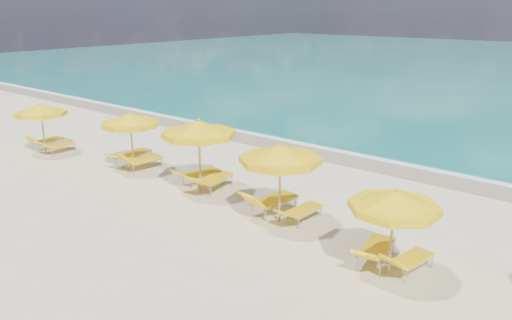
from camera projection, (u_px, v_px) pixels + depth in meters
The scene contains 19 objects.
ground_plane at pixel (226, 207), 15.83m from camera, with size 120.00×120.00×0.00m, color beige.
wet_sand_band at pixel (343, 155), 21.30m from camera, with size 120.00×2.60×0.01m, color tan.
foam_line at pixel (353, 151), 21.89m from camera, with size 120.00×1.20×0.03m, color white.
whitecap_near at pixel (337, 105), 32.03m from camera, with size 14.00×0.36×0.05m, color white.
umbrella_0 at pixel (41, 110), 21.21m from camera, with size 2.77×2.77×2.18m.
umbrella_1 at pixel (130, 120), 18.99m from camera, with size 2.90×2.90×2.28m.
umbrella_2 at pixel (199, 129), 16.65m from camera, with size 2.74×2.74×2.54m.
umbrella_3 at pixel (280, 155), 14.15m from camera, with size 2.79×2.79×2.42m.
umbrella_4 at pixel (395, 202), 11.35m from camera, with size 2.73×2.73×2.15m.
lounger_0_left at pixel (47, 144), 22.27m from camera, with size 0.86×1.79×0.82m.
lounger_0_right at pixel (60, 148), 21.67m from camera, with size 0.56×1.61×0.70m.
lounger_1_left at pixel (133, 158), 20.05m from camera, with size 1.07×2.16×0.74m.
lounger_1_right at pixel (143, 164), 19.42m from camera, with size 0.85×1.85×0.89m.
lounger_2_left at pixel (200, 177), 17.91m from camera, with size 0.91×1.89×0.71m.
lounger_2_right at pixel (214, 184), 17.20m from camera, with size 0.98×2.08×0.83m.
lounger_3_left at pixel (273, 205), 15.30m from camera, with size 0.90×2.04×0.94m.
lounger_3_right at pixel (302, 215), 14.73m from camera, with size 0.64×1.75×0.65m.
lounger_4_left at pixel (375, 254), 12.33m from camera, with size 0.95×1.96×0.80m.
lounger_4_right at pixel (410, 265), 11.88m from camera, with size 0.83×1.68×0.73m.
Camera 1 is at (10.05, -10.75, 6.09)m, focal length 35.00 mm.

